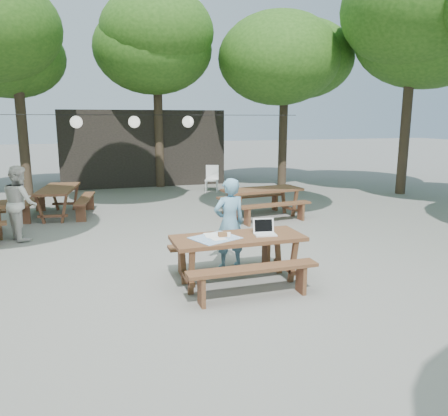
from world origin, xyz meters
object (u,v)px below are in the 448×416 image
second_person (20,203)px  plastic_chair (212,184)px  main_picnic_table (238,259)px  woman (229,223)px

second_person → plastic_chair: size_ratio=1.74×
main_picnic_table → plastic_chair: 8.67m
plastic_chair → woman: bearing=-82.4°
woman → plastic_chair: bearing=-109.3°
main_picnic_table → woman: (0.11, 0.75, 0.38)m
woman → second_person: size_ratio=0.99×
woman → second_person: second_person is taller
woman → second_person: 4.69m
woman → plastic_chair: size_ratio=1.71×
main_picnic_table → second_person: size_ratio=1.28×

